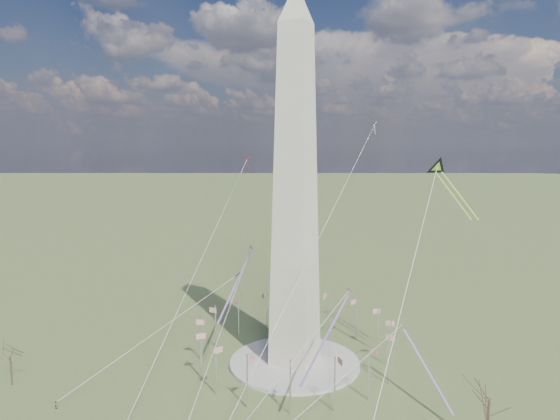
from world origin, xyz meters
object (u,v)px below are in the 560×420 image
at_px(washington_monument, 295,191).
at_px(person_west, 56,405).
at_px(kite_delta_black, 440,171).
at_px(tree_near, 489,397).

distance_m(washington_monument, person_west, 76.57).
height_order(washington_monument, person_west, washington_monument).
xyz_separation_m(person_west, kite_delta_black, (73.52, 61.35, 52.56)).
bearing_deg(tree_near, person_west, -164.23).
bearing_deg(washington_monument, person_west, -130.71).
bearing_deg(washington_monument, tree_near, -21.89).
relative_size(person_west, kite_delta_black, 0.12).
xyz_separation_m(washington_monument, tree_near, (50.66, -20.35, -35.76)).
bearing_deg(washington_monument, kite_delta_black, 24.52).
distance_m(washington_monument, tree_near, 65.27).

